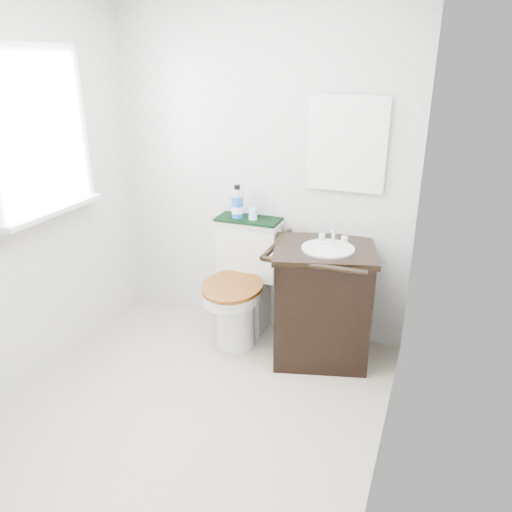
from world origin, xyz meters
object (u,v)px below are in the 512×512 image
Objects in this scene: toilet at (242,289)px; vanity at (322,300)px; mouthwash_bottle at (237,203)px; cup at (253,214)px; trash_bin at (311,322)px.

toilet is 0.62m from vanity.
vanity is 3.84× the size of mouthwash_bottle.
toilet is 3.66× the size of mouthwash_bottle.
mouthwash_bottle is (-0.08, 0.12, 0.62)m from toilet.
toilet is 10.74× the size of cup.
trash_bin is 0.92m from cup.
trash_bin is 3.29× the size of cup.
vanity is at bearing -5.59° from toilet.
toilet is 0.64m from mouthwash_bottle.
vanity reaches higher than toilet.
cup is at bearing -0.23° from mouthwash_bottle.
mouthwash_bottle is at bearing 179.77° from cup.
mouthwash_bottle is 0.14m from cup.
toilet is at bearing -55.14° from mouthwash_bottle.
vanity is 0.37m from trash_bin.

